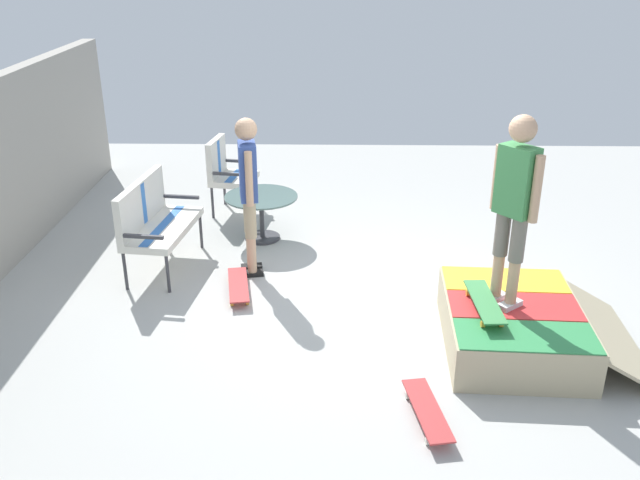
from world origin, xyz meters
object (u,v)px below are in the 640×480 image
skate_ramp (515,325)px  skateboard_on_ramp (484,302)px  person_skater (515,198)px  skateboard_by_bench (238,285)px  skateboard_spare (427,410)px  patio_bench (153,217)px  person_watching (248,185)px  patio_chair_near_house (226,169)px  patio_table (262,208)px

skate_ramp → skateboard_on_ramp: bearing=107.5°
skate_ramp → person_skater: (0.03, 0.14, 1.22)m
skateboard_by_bench → skateboard_spare: size_ratio=1.00×
skateboard_by_bench → patio_bench: bearing=58.8°
skate_ramp → skateboard_spare: size_ratio=2.22×
skate_ramp → skateboard_on_ramp: (-0.10, 0.33, 0.30)m
patio_bench → person_watching: person_watching is taller
patio_bench → skate_ramp: bearing=-113.5°
skateboard_spare → skateboard_on_ramp: skateboard_on_ramp is taller
person_watching → skateboard_on_ramp: size_ratio=2.18×
skate_ramp → skateboard_spare: bearing=139.5°
patio_chair_near_house → skateboard_spare: size_ratio=1.24×
person_watching → person_skater: person_skater is taller
skate_ramp → skateboard_spare: skate_ramp is taller
skateboard_by_bench → person_skater: bearing=-110.6°
skateboard_spare → skate_ramp: bearing=-40.5°
person_skater → skateboard_by_bench: bearing=69.4°
patio_bench → patio_chair_near_house: 1.85m
patio_table → person_skater: person_skater is taller
person_watching → person_skater: bearing=-120.5°
person_watching → skateboard_on_ramp: bearing=-125.0°
patio_bench → skateboard_by_bench: 1.30m
patio_bench → patio_table: size_ratio=1.45×
skateboard_by_bench → skateboard_spare: (-2.07, -1.74, 0.00)m
person_skater → patio_chair_near_house: bearing=41.9°
patio_table → skateboard_spare: size_ratio=1.09×
skateboard_spare → person_watching: bearing=32.8°
person_skater → skateboard_spare: person_skater is taller
person_watching → skateboard_spare: 3.19m
skate_ramp → patio_table: size_ratio=2.03×
skate_ramp → person_skater: 1.23m
patio_table → skateboard_on_ramp: size_ratio=1.11×
patio_bench → skateboard_spare: size_ratio=1.59×
skate_ramp → patio_chair_near_house: (3.36, 3.12, 0.40)m
patio_chair_near_house → person_skater: 4.55m
person_watching → person_skater: size_ratio=1.02×
patio_chair_near_house → skateboard_on_ramp: size_ratio=1.26×
person_skater → skateboard_on_ramp: (-0.14, 0.19, -0.93)m
skate_ramp → person_skater: bearing=76.6°
patio_bench → person_watching: bearing=-96.5°
patio_table → skateboard_on_ramp: (-2.53, -2.23, 0.10)m
patio_bench → patio_table: patio_bench is taller
patio_bench → skateboard_on_ramp: patio_bench is taller
patio_chair_near_house → person_skater: bearing=-138.1°
patio_bench → person_skater: person_skater is taller
person_skater → skate_ramp: bearing=-103.4°
patio_chair_near_house → skateboard_by_bench: patio_chair_near_house is taller
patio_bench → patio_chair_near_house: (1.77, -0.56, -0.00)m
patio_chair_near_house → patio_table: (-0.94, -0.57, -0.21)m
patio_chair_near_house → skateboard_by_bench: (-2.38, -0.45, -0.53)m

